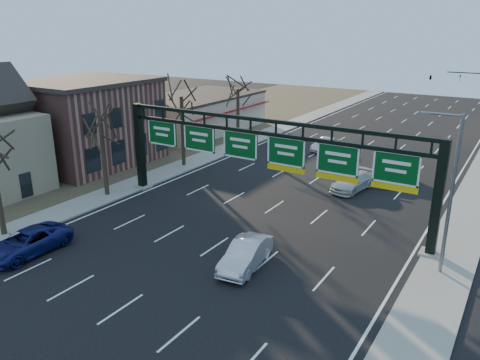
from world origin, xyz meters
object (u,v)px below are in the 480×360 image
Objects in this scene: car_blue_suv at (27,242)px; car_silver_sedan at (246,254)px; car_white_wagon at (353,182)px; sign_gantry at (265,155)px.

car_silver_sedan is at bearing 24.08° from car_blue_suv.
car_silver_sedan reaches higher than car_white_wagon.
sign_gantry is at bearing 103.74° from car_silver_sedan.
car_blue_suv is 25.20m from car_white_wagon.
sign_gantry is 4.59× the size of car_blue_suv.
car_silver_sedan is (2.81, -7.13, -3.85)m from sign_gantry.
car_blue_suv reaches higher than car_white_wagon.
car_blue_suv is 1.08× the size of car_white_wagon.
car_silver_sedan is at bearing -68.47° from sign_gantry.
car_blue_suv is 1.14× the size of car_silver_sedan.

